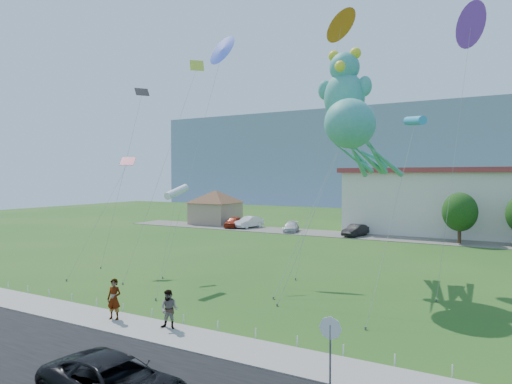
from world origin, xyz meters
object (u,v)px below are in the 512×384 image
Objects in this scene: pedestrian_left at (114,299)px; parked_car_white at (291,227)px; parked_car_black at (355,230)px; octopus_kite at (356,136)px; pedestrian_right at (169,309)px; parked_car_red at (234,222)px; stop_sign at (330,335)px; teddy_bear_kite at (344,91)px; suv at (115,384)px; parked_car_silver at (249,222)px; pavilion at (215,204)px.

pedestrian_left is 0.48× the size of parked_car_white.
octopus_kite is at bearing -61.22° from parked_car_black.
octopus_kite is at bearing 54.47° from pedestrian_right.
parked_car_red is 36.10m from octopus_kite.
pedestrian_right is (-8.57, 1.92, -0.87)m from stop_sign.
teddy_bear_kite is (14.25, -21.98, 12.49)m from parked_car_white.
suv is at bearing -95.02° from octopus_kite.
teddy_bear_kite is (21.21, -23.15, 12.32)m from parked_car_silver.
pedestrian_left reaches higher than pedestrian_right.
parked_car_silver is at bearing 4.39° from parked_car_red.
parked_car_white is (6.95, -1.17, -0.17)m from parked_car_silver.
parked_car_white is 0.34× the size of octopus_kite.
octopus_kite reaches higher than stop_sign.
octopus_kite is 0.76× the size of teddy_bear_kite.
pedestrian_right is at bearing -103.11° from teddy_bear_kite.
stop_sign is 47.78m from parked_car_silver.
pedestrian_left reaches higher than parked_car_red.
pedestrian_right is 19.45m from teddy_bear_kite.
parked_car_red is 9.01m from parked_car_white.
parked_car_silver reaches higher than parked_car_white.
parked_car_white is at bearing 25.44° from suv.
octopus_kite is (-3.60, 14.49, 7.87)m from stop_sign.
parked_car_black is (-10.85, 38.44, -1.11)m from stop_sign.
stop_sign reaches higher than pedestrian_right.
parked_car_black is 26.59m from octopus_kite.
stop_sign is at bearing -46.22° from parked_car_silver.
parked_car_black is 0.34× the size of octopus_kite.
teddy_bear_kite is at bearing 6.96° from suv.
pavilion reaches higher than parked_car_black.
parked_car_red is 0.93× the size of parked_car_silver.
pavilion is at bearing 149.81° from parked_car_white.
suv is (28.23, -46.73, -2.21)m from pavilion.
octopus_kite is (8.23, 12.83, 8.64)m from pedestrian_left.
pavilion is 1.96× the size of parked_car_silver.
suv is (-5.27, -4.53, -1.06)m from stop_sign.
teddy_bear_kite reaches higher than pedestrian_left.
teddy_bear_kite is at bearing 124.43° from octopus_kite.
pedestrian_right is 0.41× the size of parked_car_red.
stop_sign is 0.20× the size of octopus_kite.
pedestrian_left is (-11.84, 1.66, -0.76)m from stop_sign.
suv is at bearing -139.33° from stop_sign.
teddy_bear_kite reaches higher than suv.
pavilion is at bearing 135.56° from parked_car_red.
stop_sign is 0.16× the size of teddy_bear_kite.
parked_car_silver is 0.38× the size of octopus_kite.
parked_car_white is at bearing 92.41° from pedestrian_right.
parked_car_white is 8.53m from parked_car_black.
parked_car_silver is (-26.33, 39.85, -1.03)m from stop_sign.
parked_car_silver is 0.29× the size of teddy_bear_kite.
suv is at bearing -88.11° from parked_car_white.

